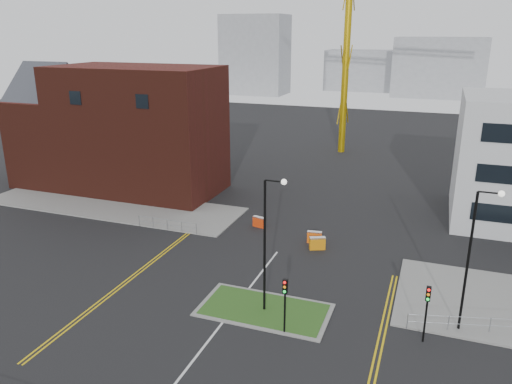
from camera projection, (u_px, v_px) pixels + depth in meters
ground at (179, 379)px, 26.46m from camera, size 200.00×200.00×0.00m
pavement_left at (112, 205)px, 52.66m from camera, size 28.00×8.00×0.12m
island_kerb at (264, 310)px, 32.94m from camera, size 8.60×4.60×0.08m
grass_island at (264, 310)px, 32.93m from camera, size 8.00×4.00×0.12m
brick_building at (116, 130)px, 56.90m from camera, size 24.20×10.07×14.24m
streetlamp_island at (268, 235)px, 31.21m from camera, size 1.46×0.36×9.18m
streetlamp_right_near at (474, 250)px, 29.05m from camera, size 1.46×0.36×9.18m
traffic_light_island at (285, 296)px, 29.70m from camera, size 0.28×0.33×3.65m
traffic_light_right at (427, 303)px, 28.86m from camera, size 0.28×0.33×3.65m
railing_left at (167, 223)px, 45.92m from camera, size 6.05×0.05×1.10m
centre_line at (196, 357)px, 28.25m from camera, size 0.15×30.00×0.01m
yellow_left_a at (138, 271)px, 38.35m from camera, size 0.12×24.00×0.01m
yellow_left_b at (141, 272)px, 38.25m from camera, size 0.12×24.00×0.01m
yellow_right_a at (376, 352)px, 28.70m from camera, size 0.12×20.00×0.01m
yellow_right_b at (381, 353)px, 28.60m from camera, size 0.12×20.00×0.01m
skyline_a at (255, 55)px, 143.35m from camera, size 18.00×12.00×22.00m
skyline_b at (439, 67)px, 136.78m from camera, size 24.00×12.00×16.00m
skyline_d at (376, 71)px, 152.24m from camera, size 30.00×12.00×12.00m
barrier_left at (259, 221)px, 46.80m from camera, size 1.26×0.67×1.01m
barrier_mid at (317, 243)px, 41.97m from camera, size 1.38×0.94×1.11m
barrier_right at (314, 237)px, 43.30m from camera, size 1.29×0.58×1.05m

